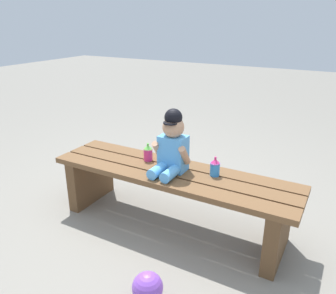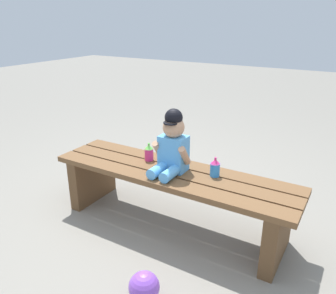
{
  "view_description": "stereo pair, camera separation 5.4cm",
  "coord_description": "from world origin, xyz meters",
  "views": [
    {
      "loc": [
        0.93,
        -1.73,
        1.32
      ],
      "look_at": [
        0.0,
        -0.05,
        0.58
      ],
      "focal_mm": 36.08,
      "sensor_mm": 36.0,
      "label": 1
    },
    {
      "loc": [
        0.98,
        -1.7,
        1.32
      ],
      "look_at": [
        0.0,
        -0.05,
        0.58
      ],
      "focal_mm": 36.08,
      "sensor_mm": 36.0,
      "label": 2
    }
  ],
  "objects": [
    {
      "name": "ground_plane",
      "position": [
        0.0,
        0.0,
        0.0
      ],
      "size": [
        16.0,
        16.0,
        0.0
      ],
      "primitive_type": "plane",
      "color": "gray"
    },
    {
      "name": "park_bench",
      "position": [
        0.0,
        -0.0,
        0.28
      ],
      "size": [
        1.63,
        0.42,
        0.4
      ],
      "color": "brown",
      "rests_on": "ground_plane"
    },
    {
      "name": "child_figure",
      "position": [
        0.0,
        0.0,
        0.58
      ],
      "size": [
        0.23,
        0.27,
        0.4
      ],
      "color": "#59A5E5",
      "rests_on": "park_bench"
    },
    {
      "name": "sippy_cup_left",
      "position": [
        -0.22,
        0.07,
        0.46
      ],
      "size": [
        0.06,
        0.06,
        0.12
      ],
      "color": "#E5337F",
      "rests_on": "park_bench"
    },
    {
      "name": "sippy_cup_right",
      "position": [
        0.27,
        0.07,
        0.46
      ],
      "size": [
        0.06,
        0.06,
        0.12
      ],
      "color": "#338CE5",
      "rests_on": "park_bench"
    },
    {
      "name": "toy_ball",
      "position": [
        0.21,
        -0.64,
        0.08
      ],
      "size": [
        0.16,
        0.16,
        0.16
      ],
      "primitive_type": "sphere",
      "color": "#8C4CCC",
      "rests_on": "ground_plane"
    }
  ]
}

